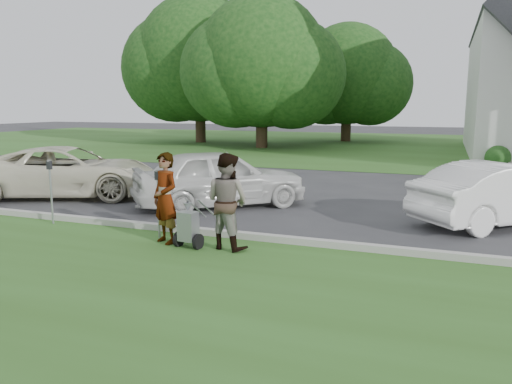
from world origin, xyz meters
The scene contains 15 objects.
ground centered at (0.00, 0.00, 0.00)m, with size 120.00×120.00×0.00m, color #333335.
grass_strip centered at (0.00, -3.00, 0.01)m, with size 80.00×7.00×0.01m, color #31571E.
church_lawn centered at (0.00, 27.00, 0.01)m, with size 80.00×30.00×0.01m, color #31571E.
curb centered at (0.00, 0.55, 0.07)m, with size 80.00×0.18×0.15m, color #9E9E93.
tree_left centered at (-8.01, 21.99, 5.11)m, with size 10.63×8.40×9.71m.
tree_far centered at (-14.01, 24.99, 5.69)m, with size 11.64×9.20×10.73m.
tree_back centered at (-4.01, 29.99, 4.73)m, with size 9.61×7.60×8.89m.
striping_cart centered at (-1.25, -0.43, 0.42)m, with size 0.56×1.08×0.97m.
person_left centered at (-1.83, -0.29, 0.91)m, with size 0.66×0.44×1.82m, color #999999.
person_right centered at (-0.53, -0.20, 0.92)m, with size 0.90×0.70×1.85m, color #999999.
parking_meter_near centered at (-2.17, -0.01, 0.91)m, with size 0.10×0.09×1.44m.
parking_meter_far centered at (-5.16, 0.19, 0.95)m, with size 0.11×0.10×1.51m.
car_a centered at (-7.34, 3.25, 0.76)m, with size 2.53×5.48×1.52m, color beige.
car_b centered at (-2.40, 3.48, 0.80)m, with size 1.89×4.69×1.60m, color silver.
car_d centered at (4.63, 3.87, 0.73)m, with size 1.54×4.43×1.46m, color white.
Camera 1 is at (3.31, -8.73, 2.74)m, focal length 35.00 mm.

